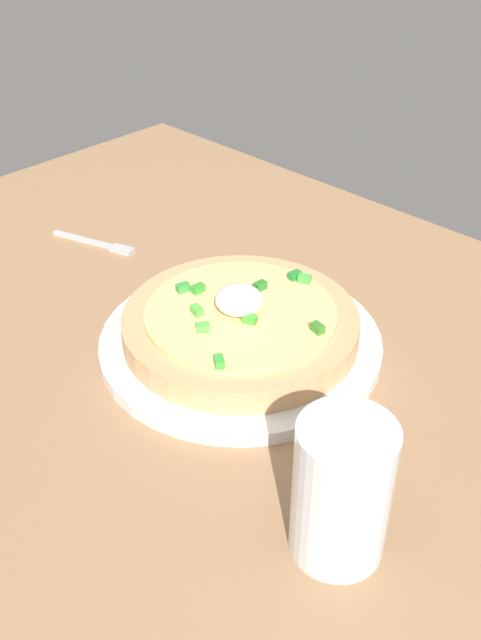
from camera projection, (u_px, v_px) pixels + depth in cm
name	position (u px, v px, depth cm)	size (l,w,h in cm)	color
dining_table	(177.00, 352.00, 73.37)	(97.07, 80.39, 2.69)	#9C734F
plate	(241.00, 342.00, 71.40)	(27.71, 27.71, 1.36)	white
pizza	(240.00, 324.00, 70.10)	(22.97, 22.97, 5.65)	tan
cup_near	(341.00, 496.00, 49.59)	(6.86, 6.86, 11.28)	silver
fork	(100.00, 244.00, 88.59)	(11.27, 4.55, 0.50)	#B7B7BC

